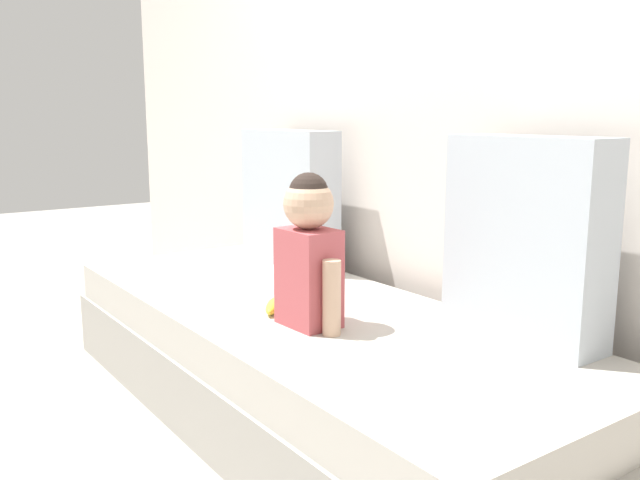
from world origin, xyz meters
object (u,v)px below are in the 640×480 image
(banana, at_px, (273,306))
(throw_pillow_right, at_px, (526,239))
(throw_pillow_left, at_px, (289,197))
(couch, at_px, (306,363))
(toddler, at_px, (309,250))

(banana, bearing_deg, throw_pillow_right, 35.09)
(throw_pillow_left, xyz_separation_m, banana, (0.62, -0.46, -0.28))
(couch, distance_m, toddler, 0.49)
(toddler, xyz_separation_m, banana, (-0.19, -0.02, -0.22))
(throw_pillow_left, xyz_separation_m, throw_pillow_right, (1.28, 0.00, 0.00))
(throw_pillow_right, distance_m, toddler, 0.65)
(throw_pillow_right, bearing_deg, couch, -151.64)
(toddler, height_order, banana, toddler)
(couch, bearing_deg, throw_pillow_left, 151.64)
(couch, distance_m, throw_pillow_left, 0.88)
(banana, bearing_deg, couch, 79.63)
(couch, distance_m, throw_pillow_right, 0.88)
(toddler, bearing_deg, throw_pillow_left, 150.99)
(couch, height_order, throw_pillow_right, throw_pillow_right)
(throw_pillow_left, distance_m, throw_pillow_right, 1.28)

